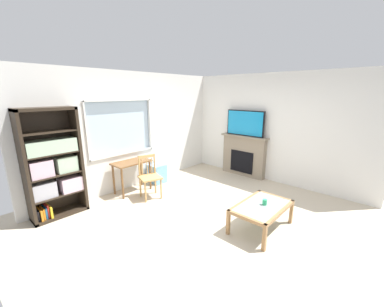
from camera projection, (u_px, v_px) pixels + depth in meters
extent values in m
cube|color=beige|center=(207.00, 215.00, 4.31)|extent=(5.87, 5.47, 0.02)
cube|color=white|center=(135.00, 168.00, 5.67)|extent=(4.87, 0.12, 0.81)
cube|color=white|center=(130.00, 85.00, 5.19)|extent=(4.87, 0.12, 0.60)
cube|color=white|center=(47.00, 136.00, 4.16)|extent=(1.34, 0.12, 1.20)
cube|color=white|center=(177.00, 121.00, 6.45)|extent=(1.98, 0.12, 1.20)
cube|color=silver|center=(120.00, 127.00, 5.19)|extent=(1.55, 0.02, 1.20)
cube|color=white|center=(123.00, 154.00, 5.29)|extent=(1.61, 0.06, 0.03)
cube|color=white|center=(119.00, 100.00, 5.00)|extent=(1.61, 0.06, 0.03)
cube|color=white|center=(86.00, 132.00, 4.60)|extent=(0.03, 0.06, 1.20)
cube|color=white|center=(150.00, 124.00, 5.70)|extent=(0.03, 0.06, 1.20)
cube|color=white|center=(272.00, 129.00, 5.76)|extent=(0.12, 4.67, 2.62)
cube|color=#2D2319|center=(24.00, 170.00, 3.78)|extent=(0.05, 0.38, 1.93)
cube|color=#2D2319|center=(78.00, 159.00, 4.38)|extent=(0.05, 0.38, 1.93)
cube|color=#2D2319|center=(45.00, 109.00, 3.84)|extent=(0.90, 0.38, 0.05)
cube|color=#2D2319|center=(61.00, 213.00, 4.31)|extent=(0.90, 0.38, 0.05)
cube|color=#2D2319|center=(50.00, 162.00, 4.20)|extent=(0.90, 0.02, 1.93)
cube|color=#2D2319|center=(58.00, 194.00, 4.22)|extent=(0.85, 0.36, 0.02)
cube|color=#2D2319|center=(55.00, 174.00, 4.13)|extent=(0.85, 0.36, 0.02)
cube|color=#2D2319|center=(52.00, 153.00, 4.03)|extent=(0.85, 0.36, 0.02)
cube|color=#2D2319|center=(48.00, 132.00, 3.94)|extent=(0.85, 0.36, 0.02)
cube|color=#B2B2BC|center=(43.00, 190.00, 4.02)|extent=(0.37, 0.28, 0.28)
cube|color=beige|center=(70.00, 183.00, 4.34)|extent=(0.36, 0.32, 0.26)
cube|color=beige|center=(40.00, 169.00, 3.93)|extent=(0.34, 0.30, 0.29)
cube|color=#B7D6B2|center=(66.00, 164.00, 4.22)|extent=(0.33, 0.27, 0.28)
cube|color=#B7D6B2|center=(50.00, 146.00, 3.99)|extent=(0.77, 0.33, 0.23)
cube|color=black|center=(37.00, 215.00, 4.01)|extent=(0.03, 0.21, 0.18)
cube|color=orange|center=(40.00, 214.00, 4.04)|extent=(0.03, 0.29, 0.19)
cube|color=orange|center=(43.00, 213.00, 4.07)|extent=(0.03, 0.23, 0.20)
cube|color=#286BB2|center=(45.00, 212.00, 4.09)|extent=(0.03, 0.21, 0.20)
cube|color=red|center=(47.00, 210.00, 4.11)|extent=(0.02, 0.21, 0.24)
cube|color=yellow|center=(49.00, 210.00, 4.14)|extent=(0.03, 0.30, 0.20)
cube|color=brown|center=(131.00, 162.00, 5.15)|extent=(0.81, 0.45, 0.03)
cylinder|color=brown|center=(122.00, 184.00, 4.87)|extent=(0.04, 0.04, 0.67)
cylinder|color=brown|center=(150.00, 175.00, 5.38)|extent=(0.04, 0.04, 0.67)
cylinder|color=brown|center=(114.00, 180.00, 5.09)|extent=(0.04, 0.04, 0.67)
cylinder|color=brown|center=(141.00, 172.00, 5.60)|extent=(0.04, 0.04, 0.67)
cube|color=tan|center=(150.00, 177.00, 4.90)|extent=(0.52, 0.51, 0.04)
cylinder|color=tan|center=(145.00, 192.00, 4.74)|extent=(0.04, 0.04, 0.43)
cylinder|color=tan|center=(161.00, 189.00, 4.91)|extent=(0.04, 0.04, 0.43)
cylinder|color=tan|center=(140.00, 187.00, 5.01)|extent=(0.04, 0.04, 0.43)
cylinder|color=tan|center=(155.00, 184.00, 5.17)|extent=(0.04, 0.04, 0.43)
cylinder|color=tan|center=(139.00, 166.00, 4.89)|extent=(0.04, 0.04, 0.45)
cylinder|color=tan|center=(155.00, 164.00, 5.06)|extent=(0.04, 0.04, 0.45)
cube|color=tan|center=(147.00, 156.00, 4.93)|extent=(0.35, 0.14, 0.06)
cylinder|color=tan|center=(142.00, 167.00, 4.93)|extent=(0.02, 0.02, 0.35)
cylinder|color=tan|center=(147.00, 167.00, 4.98)|extent=(0.02, 0.02, 0.35)
cylinder|color=tan|center=(152.00, 166.00, 5.04)|extent=(0.02, 0.02, 0.35)
cube|color=#72ADDB|center=(157.00, 173.00, 5.82)|extent=(0.35, 0.40, 0.45)
cube|color=gray|center=(244.00, 156.00, 6.28)|extent=(0.18, 1.19, 1.04)
cube|color=black|center=(242.00, 162.00, 6.24)|extent=(0.03, 0.65, 0.57)
cube|color=gray|center=(244.00, 136.00, 6.13)|extent=(0.26, 1.29, 0.04)
cube|color=black|center=(245.00, 123.00, 6.04)|extent=(0.05, 1.04, 0.65)
cube|color=#198CCC|center=(245.00, 123.00, 6.02)|extent=(0.01, 0.99, 0.60)
cube|color=#8C9E99|center=(262.00, 206.00, 3.78)|extent=(0.95, 0.55, 0.02)
cube|color=#A37547|center=(280.00, 213.00, 3.58)|extent=(1.05, 0.05, 0.05)
cube|color=#A37547|center=(245.00, 201.00, 3.98)|extent=(1.05, 0.05, 0.05)
cube|color=#A37547|center=(246.00, 218.00, 3.42)|extent=(0.05, 0.65, 0.05)
cube|color=#A37547|center=(275.00, 197.00, 4.14)|extent=(0.05, 0.65, 0.05)
cube|color=#A37547|center=(264.00, 239.00, 3.28)|extent=(0.05, 0.05, 0.37)
cube|color=#A37547|center=(291.00, 213.00, 3.99)|extent=(0.05, 0.05, 0.37)
cube|color=#A37547|center=(228.00, 224.00, 3.67)|extent=(0.05, 0.05, 0.37)
cube|color=#A37547|center=(258.00, 202.00, 4.38)|extent=(0.05, 0.05, 0.37)
cylinder|color=#33B770|center=(265.00, 202.00, 3.78)|extent=(0.07, 0.07, 0.09)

